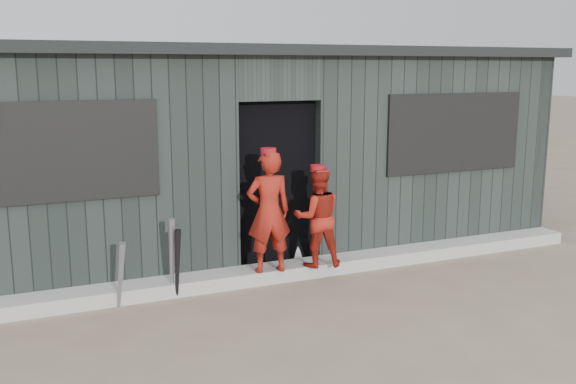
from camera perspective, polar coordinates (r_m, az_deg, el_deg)
name	(u,v)px	position (r m, az deg, el deg)	size (l,w,h in m)	color
ground	(368,337)	(5.92, 7.12, -12.66)	(80.00, 80.00, 0.00)	#766651
curb	(287,271)	(7.41, -0.06, -7.01)	(8.00, 0.36, 0.15)	#A7A7A2
bat_left	(121,275)	(6.58, -14.66, -7.17)	(0.07, 0.07, 0.71)	gray
bat_mid	(172,258)	(6.76, -10.27, -5.79)	(0.07, 0.07, 0.87)	gray
bat_right	(177,264)	(6.70, -9.81, -6.35)	(0.07, 0.07, 0.77)	black
player_red_left	(269,212)	(6.98, -1.72, -1.77)	(0.49, 0.32, 1.35)	maroon
player_red_right	(317,217)	(7.21, 2.63, -2.24)	(0.55, 0.43, 1.13)	#A22013
player_grey_back	(292,213)	(7.82, 0.39, -1.85)	(0.61, 0.40, 1.25)	#B5B5B5
dugout	(238,149)	(8.69, -4.49, 3.84)	(8.30, 3.30, 2.62)	black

